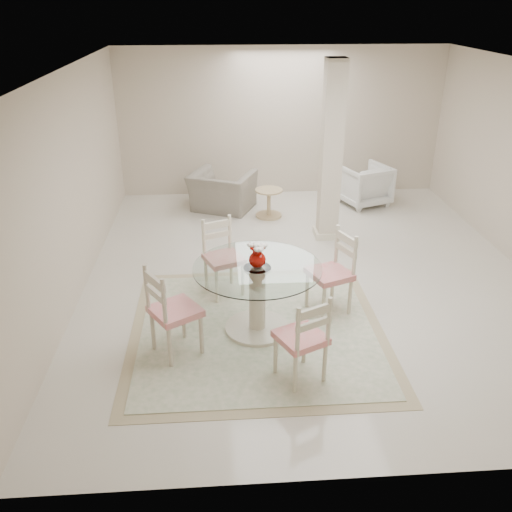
{
  "coord_description": "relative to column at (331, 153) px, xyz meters",
  "views": [
    {
      "loc": [
        -1.19,
        -6.55,
        3.46
      ],
      "look_at": [
        -0.8,
        -1.13,
        0.85
      ],
      "focal_mm": 38.0,
      "sensor_mm": 36.0,
      "label": 1
    }
  ],
  "objects": [
    {
      "name": "side_table",
      "position": [
        -0.84,
        0.91,
        -1.12
      ],
      "size": [
        0.47,
        0.47,
        0.49
      ],
      "color": "#D3B781",
      "rests_on": "ground"
    },
    {
      "name": "armchair_white",
      "position": [
        0.95,
        1.42,
        -0.98
      ],
      "size": [
        1.02,
        1.03,
        0.74
      ],
      "primitive_type": "imported",
      "rotation": [
        0.0,
        0.0,
        3.5
      ],
      "color": "white",
      "rests_on": "ground"
    },
    {
      "name": "room_shell",
      "position": [
        -0.5,
        -1.3,
        0.51
      ],
      "size": [
        6.02,
        7.02,
        2.71
      ],
      "color": "beige",
      "rests_on": "ground"
    },
    {
      "name": "area_rug",
      "position": [
        -1.3,
        -2.63,
        -1.34
      ],
      "size": [
        2.88,
        2.88,
        0.02
      ],
      "color": "tan",
      "rests_on": "ground"
    },
    {
      "name": "dining_chair_south",
      "position": [
        -0.91,
        -3.58,
        -0.79
      ],
      "size": [
        0.57,
        0.57,
        1.07
      ],
      "rotation": [
        0.0,
        0.0,
        3.6
      ],
      "color": "beige",
      "rests_on": "ground"
    },
    {
      "name": "recliner_taupe",
      "position": [
        -1.63,
        1.33,
        -1.01
      ],
      "size": [
        1.32,
        1.25,
        0.68
      ],
      "primitive_type": "imported",
      "rotation": [
        0.0,
        0.0,
        2.73
      ],
      "color": "gray",
      "rests_on": "ground"
    },
    {
      "name": "column",
      "position": [
        0.0,
        0.0,
        0.0
      ],
      "size": [
        0.3,
        0.3,
        2.7
      ],
      "primitive_type": "cube",
      "color": "beige",
      "rests_on": "ground"
    },
    {
      "name": "red_vase",
      "position": [
        -1.3,
        -2.63,
        -0.4
      ],
      "size": [
        0.22,
        0.2,
        0.28
      ],
      "color": "#9C0B04",
      "rests_on": "dining_table"
    },
    {
      "name": "ground",
      "position": [
        -0.5,
        -1.3,
        -1.35
      ],
      "size": [
        7.0,
        7.0,
        0.0
      ],
      "primitive_type": "plane",
      "color": "silver",
      "rests_on": "ground"
    },
    {
      "name": "dining_chair_east",
      "position": [
        -0.35,
        -2.25,
        -0.76
      ],
      "size": [
        0.59,
        0.59,
        1.13
      ],
      "rotation": [
        0.0,
        0.0,
        -1.18
      ],
      "color": "beige",
      "rests_on": "ground"
    },
    {
      "name": "dining_table",
      "position": [
        -1.3,
        -2.63,
        -0.94
      ],
      "size": [
        1.41,
        1.41,
        0.81
      ],
      "rotation": [
        0.0,
        0.0,
        0.39
      ],
      "color": "beige",
      "rests_on": "ground"
    },
    {
      "name": "dining_chair_west",
      "position": [
        -2.24,
        -3.03,
        -0.75
      ],
      "size": [
        0.63,
        0.63,
        1.14
      ],
      "rotation": [
        0.0,
        0.0,
        2.14
      ],
      "color": "beige",
      "rests_on": "ground"
    },
    {
      "name": "dining_chair_north",
      "position": [
        -1.69,
        -1.69,
        -0.78
      ],
      "size": [
        0.57,
        0.57,
        1.08
      ],
      "rotation": [
        0.0,
        0.0,
        0.39
      ],
      "color": "#EDE5C3",
      "rests_on": "ground"
    }
  ]
}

